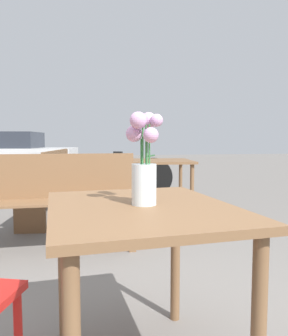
% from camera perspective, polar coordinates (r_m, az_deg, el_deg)
% --- Properties ---
extents(table_front, '(0.79, 0.92, 0.72)m').
position_cam_1_polar(table_front, '(1.33, -0.60, -11.26)').
color(table_front, brown).
rests_on(table_front, ground_plane).
extents(flower_vase, '(0.15, 0.16, 0.37)m').
position_cam_1_polar(flower_vase, '(1.29, 0.00, 0.32)').
color(flower_vase, silver).
rests_on(flower_vase, table_front).
extents(bench_near, '(1.99, 0.40, 0.85)m').
position_cam_1_polar(bench_near, '(3.06, -20.37, -4.77)').
color(bench_near, brown).
rests_on(bench_near, ground_plane).
extents(bench_middle, '(0.52, 1.48, 0.85)m').
position_cam_1_polar(bench_middle, '(4.24, -16.07, -2.37)').
color(bench_middle, brown).
rests_on(bench_middle, ground_plane).
extents(table_back, '(0.94, 0.90, 0.71)m').
position_cam_1_polar(table_back, '(4.29, 2.41, 0.04)').
color(table_back, brown).
rests_on(table_back, ground_plane).
extents(bicycle, '(1.49, 0.76, 0.77)m').
position_cam_1_polar(bicycle, '(5.85, -2.90, -1.26)').
color(bicycle, black).
rests_on(bicycle, ground_plane).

